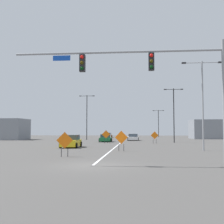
{
  "coord_description": "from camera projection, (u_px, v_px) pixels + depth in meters",
  "views": [
    {
      "loc": [
        2.64,
        -17.04,
        2.15
      ],
      "look_at": [
        -0.94,
        23.85,
        4.69
      ],
      "focal_mm": 45.54,
      "sensor_mm": 36.0,
      "label": 1
    }
  ],
  "objects": [
    {
      "name": "road_centre_stripe",
      "position": [
        125.0,
        139.0,
        64.83
      ],
      "size": [
        0.16,
        96.14,
        0.01
      ],
      "color": "white",
      "rests_on": "ground"
    },
    {
      "name": "car_orange_far",
      "position": [
        108.0,
        135.0,
        74.8
      ],
      "size": [
        2.21,
        4.6,
        1.3
      ],
      "color": "orange",
      "rests_on": "ground"
    },
    {
      "name": "ground",
      "position": [
        93.0,
        165.0,
        17.04
      ],
      "size": [
        173.04,
        173.04,
        0.0
      ],
      "primitive_type": "plane",
      "color": "#4C4947"
    },
    {
      "name": "construction_sign_right_lane",
      "position": [
        121.0,
        138.0,
        28.2
      ],
      "size": [
        1.29,
        0.35,
        2.03
      ],
      "color": "orange",
      "rests_on": "ground"
    },
    {
      "name": "street_lamp_near_left",
      "position": [
        174.0,
        111.0,
        47.1
      ],
      "size": [
        3.18,
        0.24,
        8.99
      ],
      "color": "black",
      "rests_on": "ground"
    },
    {
      "name": "street_lamp_far_left",
      "position": [
        203.0,
        98.0,
        29.18
      ],
      "size": [
        4.14,
        0.24,
        9.23
      ],
      "color": "gray",
      "rests_on": "ground"
    },
    {
      "name": "construction_sign_left_shoulder",
      "position": [
        155.0,
        136.0,
        43.83
      ],
      "size": [
        1.2,
        0.12,
        1.86
      ],
      "color": "orange",
      "rests_on": "ground"
    },
    {
      "name": "construction_sign_left_lane",
      "position": [
        106.0,
        135.0,
        44.72
      ],
      "size": [
        1.29,
        0.22,
        2.05
      ],
      "color": "orange",
      "rests_on": "ground"
    },
    {
      "name": "car_yellow_distant",
      "position": [
        71.0,
        142.0,
        34.16
      ],
      "size": [
        2.15,
        4.29,
        1.51
      ],
      "color": "gold",
      "rests_on": "ground"
    },
    {
      "name": "traffic_signal_assembly",
      "position": [
        153.0,
        73.0,
        17.06
      ],
      "size": [
        12.75,
        0.44,
        7.48
      ],
      "color": "gray",
      "rests_on": "ground"
    },
    {
      "name": "street_lamp_mid_right",
      "position": [
        158.0,
        121.0,
        79.53
      ],
      "size": [
        3.22,
        0.24,
        7.61
      ],
      "color": "black",
      "rests_on": "ground"
    },
    {
      "name": "street_lamp_mid_left",
      "position": [
        87.0,
        114.0,
        59.35
      ],
      "size": [
        3.23,
        0.24,
        9.34
      ],
      "color": "black",
      "rests_on": "ground"
    },
    {
      "name": "car_white_mid",
      "position": [
        133.0,
        137.0,
        55.83
      ],
      "size": [
        2.21,
        3.85,
        1.3
      ],
      "color": "white",
      "rests_on": "ground"
    },
    {
      "name": "car_green_approaching",
      "position": [
        106.0,
        138.0,
        49.66
      ],
      "size": [
        2.18,
        3.95,
        1.32
      ],
      "color": "#196B38",
      "rests_on": "ground"
    },
    {
      "name": "construction_sign_right_shoulder",
      "position": [
        65.0,
        141.0,
        22.43
      ],
      "size": [
        1.29,
        0.3,
        1.96
      ],
      "color": "orange",
      "rests_on": "ground"
    },
    {
      "name": "roadside_building_east",
      "position": [
        213.0,
        129.0,
        66.68
      ],
      "size": [
        10.29,
        7.62,
        4.42
      ],
      "color": "gray",
      "rests_on": "ground"
    },
    {
      "name": "roadside_building_west",
      "position": [
        10.0,
        129.0,
        60.32
      ],
      "size": [
        6.53,
        6.75,
        4.42
      ],
      "color": "gray",
      "rests_on": "ground"
    }
  ]
}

